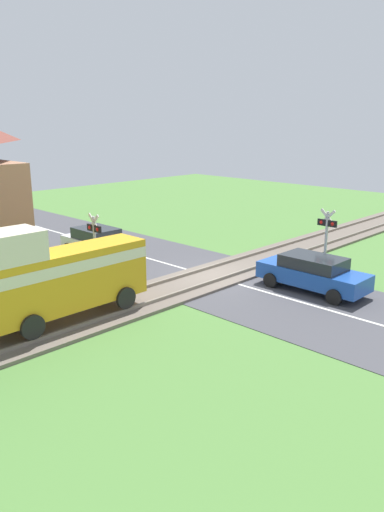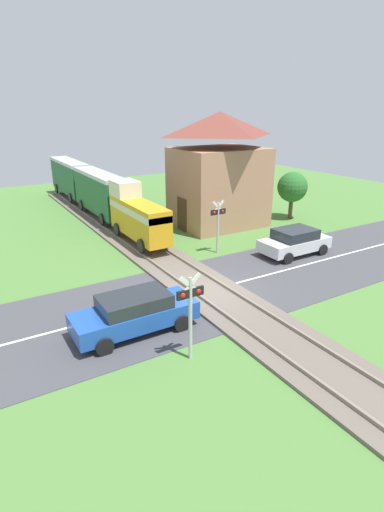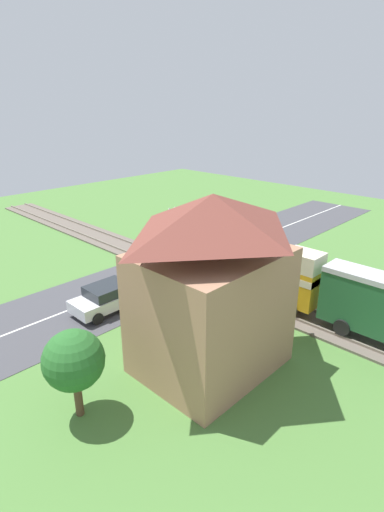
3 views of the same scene
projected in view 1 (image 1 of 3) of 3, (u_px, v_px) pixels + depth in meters
ground_plane at (213, 277)px, 21.34m from camera, size 60.00×60.00×0.00m
road_surface at (213, 277)px, 21.34m from camera, size 48.00×6.40×0.02m
track_bed at (213, 276)px, 21.32m from camera, size 2.80×48.00×0.24m
car_near_crossing at (313, 273)px, 19.48m from camera, size 4.32×1.79×1.41m
car_far_side at (97, 241)px, 24.48m from camera, size 3.81×1.90×1.42m
crossing_signal_west_approach at (326, 232)px, 21.37m from camera, size 0.90×0.18×2.87m
crossing_signal_east_approach at (95, 238)px, 20.33m from camera, size 0.90×0.18×2.87m
pedestrian_by_station at (10, 295)px, 16.95m from camera, size 0.41×0.41×1.66m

